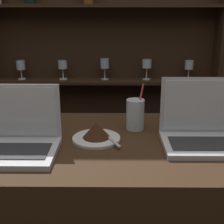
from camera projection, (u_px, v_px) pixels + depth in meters
back_wall at (110, 39)px, 2.17m from camera, size 7.00×0.06×2.70m
back_shelf at (103, 87)px, 2.21m from camera, size 1.55×0.18×1.96m
laptop_near at (14, 138)px, 1.06m from camera, size 0.30×0.23×0.21m
laptop_far at (205, 130)px, 1.11m from camera, size 0.31×0.21×0.23m
cake_plate at (96, 133)px, 1.15m from camera, size 0.18×0.18×0.07m
water_glass at (135, 114)px, 1.24m from camera, size 0.07×0.07×0.19m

